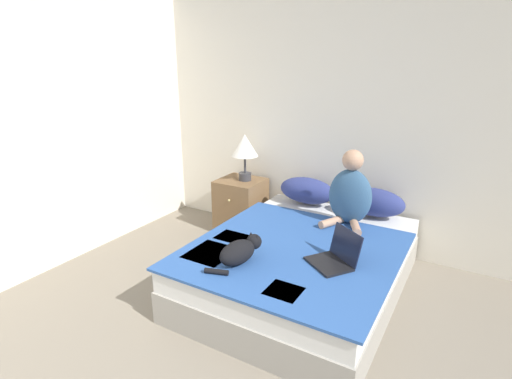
# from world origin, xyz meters

# --- Properties ---
(wall_back) EXTENTS (5.21, 0.05, 2.55)m
(wall_back) POSITION_xyz_m (0.00, 3.59, 1.27)
(wall_back) COLOR silver
(wall_back) RESTS_ON ground_plane
(wall_side) EXTENTS (0.05, 4.57, 2.55)m
(wall_side) POSITION_xyz_m (-2.13, 1.78, 1.27)
(wall_side) COLOR silver
(wall_side) RESTS_ON ground_plane
(bed) EXTENTS (1.56, 2.00, 0.45)m
(bed) POSITION_xyz_m (0.06, 2.52, 0.22)
(bed) COLOR #9E998E
(bed) RESTS_ON ground_plane
(pillow_near) EXTENTS (0.58, 0.28, 0.27)m
(pillow_near) POSITION_xyz_m (-0.28, 3.36, 0.59)
(pillow_near) COLOR navy
(pillow_near) RESTS_ON bed
(pillow_far) EXTENTS (0.58, 0.28, 0.27)m
(pillow_far) POSITION_xyz_m (0.40, 3.36, 0.59)
(pillow_far) COLOR navy
(pillow_far) RESTS_ON bed
(person_sitting) EXTENTS (0.39, 0.38, 0.68)m
(person_sitting) POSITION_xyz_m (0.26, 3.06, 0.74)
(person_sitting) COLOR #33567A
(person_sitting) RESTS_ON bed
(cat_tabby) EXTENTS (0.25, 0.48, 0.18)m
(cat_tabby) POSITION_xyz_m (-0.19, 1.94, 0.54)
(cat_tabby) COLOR black
(cat_tabby) RESTS_ON bed
(laptop_open) EXTENTS (0.42, 0.42, 0.25)m
(laptop_open) POSITION_xyz_m (0.41, 2.27, 0.51)
(laptop_open) COLOR black
(laptop_open) RESTS_ON bed
(nightstand) EXTENTS (0.48, 0.47, 0.60)m
(nightstand) POSITION_xyz_m (-1.04, 3.29, 0.30)
(nightstand) COLOR brown
(nightstand) RESTS_ON ground_plane
(table_lamp) EXTENTS (0.29, 0.29, 0.51)m
(table_lamp) POSITION_xyz_m (-1.00, 3.31, 0.96)
(table_lamp) COLOR #38383D
(table_lamp) RESTS_ON nightstand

